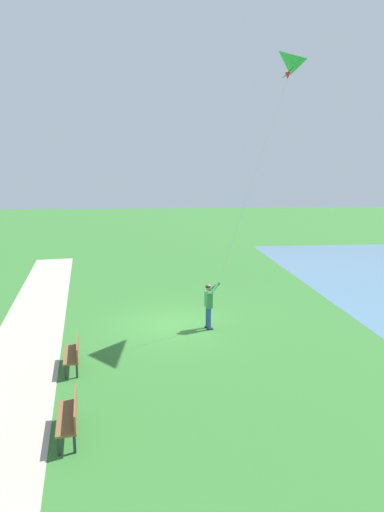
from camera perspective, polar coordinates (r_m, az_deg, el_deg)
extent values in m
plane|color=#33702D|center=(17.08, -2.74, -9.03)|extent=(120.00, 120.00, 0.00)
cube|color=#ADA393|center=(15.84, -21.55, -11.40)|extent=(7.38, 31.98, 0.02)
cube|color=#232328|center=(16.62, 2.16, -9.48)|extent=(0.25, 0.15, 0.06)
cylinder|color=#2D4C8E|center=(16.47, 2.10, -8.12)|extent=(0.14, 0.14, 0.82)
cube|color=#232328|center=(16.40, 2.39, -9.76)|extent=(0.25, 0.15, 0.06)
cylinder|color=#2D4C8E|center=(16.25, 2.34, -8.38)|extent=(0.14, 0.14, 0.82)
cube|color=#38894C|center=(16.14, 2.24, -5.87)|extent=(0.28, 0.43, 0.60)
sphere|color=tan|center=(16.02, 2.25, -4.29)|extent=(0.22, 0.22, 0.22)
ellipsoid|color=black|center=(16.00, 2.20, -4.16)|extent=(0.26, 0.26, 0.13)
cylinder|color=#38894C|center=(16.16, 2.91, -4.19)|extent=(0.55, 0.28, 0.43)
cylinder|color=#38894C|center=(16.00, 3.10, -4.35)|extent=(0.50, 0.41, 0.43)
sphere|color=tan|center=(16.10, 3.55, -3.79)|extent=(0.10, 0.10, 0.10)
pyramid|color=green|center=(16.90, 11.48, 23.92)|extent=(0.90, 1.74, 0.60)
cone|color=red|center=(16.89, 12.75, 22.56)|extent=(0.22, 0.22, 0.22)
cylinder|color=black|center=(16.92, 12.77, 22.92)|extent=(0.15, 1.60, 0.02)
cylinder|color=silver|center=(16.01, 8.08, 9.65)|extent=(2.51, 0.40, 7.52)
cube|color=brown|center=(13.68, -15.92, -12.61)|extent=(0.67, 1.55, 0.05)
cube|color=brown|center=(13.58, -15.15, -11.70)|extent=(0.27, 1.49, 0.40)
cube|color=#2D2D33|center=(13.16, -16.66, -14.68)|extent=(0.07, 0.07, 0.45)
cube|color=#2D2D33|center=(13.15, -15.23, -14.63)|extent=(0.07, 0.07, 0.45)
cube|color=#2D2D33|center=(14.39, -16.45, -12.41)|extent=(0.07, 0.07, 0.45)
cube|color=#2D2D33|center=(14.37, -15.15, -12.36)|extent=(0.07, 0.07, 0.45)
cube|color=brown|center=(10.55, -16.44, -20.08)|extent=(0.67, 1.55, 0.05)
cube|color=brown|center=(10.43, -15.41, -18.98)|extent=(0.27, 1.49, 0.40)
cube|color=#2D2D33|center=(10.11, -17.50, -23.13)|extent=(0.07, 0.07, 0.45)
cube|color=#2D2D33|center=(10.09, -15.53, -23.08)|extent=(0.07, 0.07, 0.45)
cube|color=#2D2D33|center=(11.25, -17.11, -19.35)|extent=(0.07, 0.07, 0.45)
cube|color=#2D2D33|center=(11.23, -15.39, -19.30)|extent=(0.07, 0.07, 0.45)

